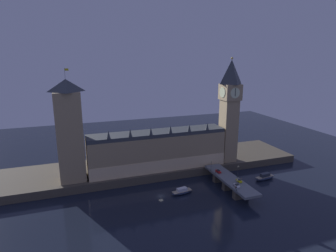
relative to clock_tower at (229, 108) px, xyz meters
name	(u,v)px	position (x,y,z in m)	size (l,w,h in m)	color
ground_plane	(161,196)	(-57.75, -26.50, -42.84)	(400.00, 400.00, 0.00)	black
embankment	(144,167)	(-57.75, 12.50, -40.30)	(220.00, 42.00, 5.07)	#4C4438
parliament_hall	(158,150)	(-50.71, 2.05, -25.32)	(89.22, 16.46, 29.97)	tan
clock_tower	(229,108)	(0.00, 0.00, 0.00)	(12.31, 12.42, 71.36)	tan
victoria_tower	(70,131)	(-103.65, 2.23, -7.82)	(14.75, 14.75, 65.65)	tan
bridge	(230,182)	(-16.35, -31.50, -38.10)	(10.50, 46.00, 6.83)	slate
car_northbound_lead	(218,171)	(-18.66, -21.33, -35.27)	(1.87, 4.58, 1.58)	red
car_northbound_trail	(237,185)	(-18.66, -42.00, -35.32)	(2.07, 4.14, 1.47)	white
car_southbound_lead	(239,181)	(-14.04, -37.14, -35.28)	(2.01, 3.92, 1.55)	yellow
pedestrian_near_rail	(235,187)	(-20.97, -44.40, -35.05)	(0.38, 0.38, 1.80)	black
pedestrian_mid_walk	(241,179)	(-11.73, -35.97, -35.19)	(0.38, 0.38, 1.57)	black
pedestrian_far_rail	(215,172)	(-20.97, -21.95, -35.18)	(0.38, 0.38, 1.58)	black
street_lamp_near	(237,184)	(-21.37, -46.22, -31.94)	(1.34, 0.60, 6.51)	#2D3333
street_lamp_mid	(238,170)	(-11.33, -31.50, -31.44)	(1.34, 0.60, 7.32)	#2D3333
street_lamp_far	(211,164)	(-21.37, -16.78, -31.83)	(1.34, 0.60, 6.68)	#2D3333
boat_upstream	(182,192)	(-45.37, -27.55, -41.56)	(13.55, 6.15, 3.52)	#1E2842
boat_downstream	(265,177)	(12.02, -27.17, -41.30)	(15.11, 6.14, 4.24)	#1E2842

